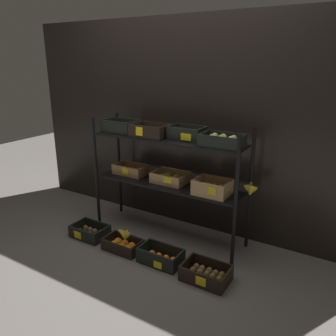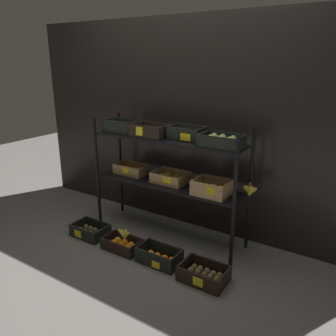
% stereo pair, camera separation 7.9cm
% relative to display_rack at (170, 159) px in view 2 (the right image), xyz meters
% --- Properties ---
extents(ground_plane, '(10.00, 10.00, 0.00)m').
position_rel_display_rack_xyz_m(ground_plane, '(-0.02, 0.00, -0.80)').
color(ground_plane, '#605B56').
extents(storefront_wall, '(3.91, 0.12, 2.10)m').
position_rel_display_rack_xyz_m(storefront_wall, '(-0.02, 0.38, 0.25)').
color(storefront_wall, black).
rests_on(storefront_wall, ground_plane).
extents(display_rack, '(1.64, 0.40, 1.15)m').
position_rel_display_rack_xyz_m(display_rack, '(0.00, 0.00, 0.00)').
color(display_rack, black).
rests_on(display_rack, ground_plane).
extents(crate_ground_kiwi, '(0.35, 0.25, 0.12)m').
position_rel_display_rack_xyz_m(crate_ground_kiwi, '(-0.67, -0.45, -0.76)').
color(crate_ground_kiwi, black).
rests_on(crate_ground_kiwi, ground_plane).
extents(crate_ground_orange, '(0.36, 0.21, 0.11)m').
position_rel_display_rack_xyz_m(crate_ground_orange, '(-0.23, -0.48, -0.76)').
color(crate_ground_orange, black).
rests_on(crate_ground_orange, ground_plane).
extents(crate_ground_tangerine, '(0.38, 0.22, 0.14)m').
position_rel_display_rack_xyz_m(crate_ground_tangerine, '(0.19, -0.47, -0.75)').
color(crate_ground_tangerine, black).
rests_on(crate_ground_tangerine, ground_plane).
extents(crate_ground_right_kiwi, '(0.37, 0.26, 0.13)m').
position_rel_display_rack_xyz_m(crate_ground_right_kiwi, '(0.63, -0.49, -0.76)').
color(crate_ground_right_kiwi, black).
rests_on(crate_ground_right_kiwi, ground_plane).
extents(banana_bunch_loose, '(0.16, 0.05, 0.13)m').
position_rel_display_rack_xyz_m(banana_bunch_loose, '(-0.20, -0.48, -0.63)').
color(banana_bunch_loose, brown).
rests_on(banana_bunch_loose, crate_ground_orange).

